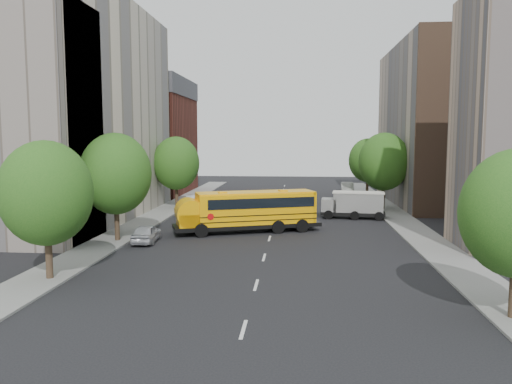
# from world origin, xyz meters

# --- Properties ---
(ground) EXTENTS (120.00, 120.00, 0.00)m
(ground) POSITION_xyz_m (0.00, 0.00, 0.00)
(ground) COLOR black
(ground) RESTS_ON ground
(sidewalk_left) EXTENTS (3.00, 80.00, 0.12)m
(sidewalk_left) POSITION_xyz_m (-11.50, 5.00, 0.06)
(sidewalk_left) COLOR slate
(sidewalk_left) RESTS_ON ground
(sidewalk_right) EXTENTS (3.00, 80.00, 0.12)m
(sidewalk_right) POSITION_xyz_m (11.50, 5.00, 0.06)
(sidewalk_right) COLOR slate
(sidewalk_right) RESTS_ON ground
(lane_markings) EXTENTS (0.15, 64.00, 0.01)m
(lane_markings) POSITION_xyz_m (0.00, 10.00, 0.01)
(lane_markings) COLOR silver
(lane_markings) RESTS_ON ground
(building_left_cream) EXTENTS (10.00, 26.00, 20.00)m
(building_left_cream) POSITION_xyz_m (-18.00, 6.00, 10.00)
(building_left_cream) COLOR beige
(building_left_cream) RESTS_ON ground
(building_left_redbrick) EXTENTS (10.00, 15.00, 13.00)m
(building_left_redbrick) POSITION_xyz_m (-18.00, 28.00, 6.50)
(building_left_redbrick) COLOR maroon
(building_left_redbrick) RESTS_ON ground
(building_left_near) EXTENTS (10.00, 7.00, 17.00)m
(building_left_near) POSITION_xyz_m (-18.00, -4.50, 8.50)
(building_left_near) COLOR tan
(building_left_near) RESTS_ON ground
(building_right_far) EXTENTS (10.00, 22.00, 18.00)m
(building_right_far) POSITION_xyz_m (18.00, 20.00, 9.00)
(building_right_far) COLOR tan
(building_right_far) RESTS_ON ground
(building_right_sidewall) EXTENTS (10.10, 0.30, 18.00)m
(building_right_sidewall) POSITION_xyz_m (18.00, 9.00, 9.00)
(building_right_sidewall) COLOR brown
(building_right_sidewall) RESTS_ON ground
(street_tree_0) EXTENTS (4.80, 4.80, 7.41)m
(street_tree_0) POSITION_xyz_m (-11.00, -14.00, 4.64)
(street_tree_0) COLOR #38281C
(street_tree_0) RESTS_ON ground
(street_tree_1) EXTENTS (5.12, 5.12, 7.90)m
(street_tree_1) POSITION_xyz_m (-11.00, -4.00, 4.95)
(street_tree_1) COLOR #38281C
(street_tree_1) RESTS_ON ground
(street_tree_2) EXTENTS (4.99, 4.99, 7.71)m
(street_tree_2) POSITION_xyz_m (-11.00, 14.00, 4.83)
(street_tree_2) COLOR #38281C
(street_tree_2) RESTS_ON ground
(street_tree_4) EXTENTS (5.25, 5.25, 8.10)m
(street_tree_4) POSITION_xyz_m (11.00, 14.00, 5.08)
(street_tree_4) COLOR #38281C
(street_tree_4) RESTS_ON ground
(street_tree_5) EXTENTS (4.86, 4.86, 7.51)m
(street_tree_5) POSITION_xyz_m (11.00, 26.00, 4.70)
(street_tree_5) COLOR #38281C
(street_tree_5) RESTS_ON ground
(school_bus) EXTENTS (11.96, 6.49, 3.32)m
(school_bus) POSITION_xyz_m (-2.03, 0.46, 1.86)
(school_bus) COLOR black
(school_bus) RESTS_ON ground
(safari_truck) EXTENTS (6.10, 2.83, 2.52)m
(safari_truck) POSITION_xyz_m (7.32, 8.21, 1.33)
(safari_truck) COLOR black
(safari_truck) RESTS_ON ground
(parked_car_0) EXTENTS (1.82, 4.03, 1.34)m
(parked_car_0) POSITION_xyz_m (-8.80, -4.11, 0.67)
(parked_car_0) COLOR #B2B3B9
(parked_car_0) RESTS_ON ground
(parked_car_1) EXTENTS (1.80, 4.58, 1.49)m
(parked_car_1) POSITION_xyz_m (-8.80, 13.39, 0.74)
(parked_car_1) COLOR silver
(parked_car_1) RESTS_ON ground
(parked_car_4) EXTENTS (2.35, 4.83, 1.59)m
(parked_car_4) POSITION_xyz_m (9.10, 14.61, 0.79)
(parked_car_4) COLOR navy
(parked_car_4) RESTS_ON ground
(parked_car_5) EXTENTS (1.86, 4.75, 1.54)m
(parked_car_5) POSITION_xyz_m (8.80, 29.47, 0.77)
(parked_car_5) COLOR #9E9E99
(parked_car_5) RESTS_ON ground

